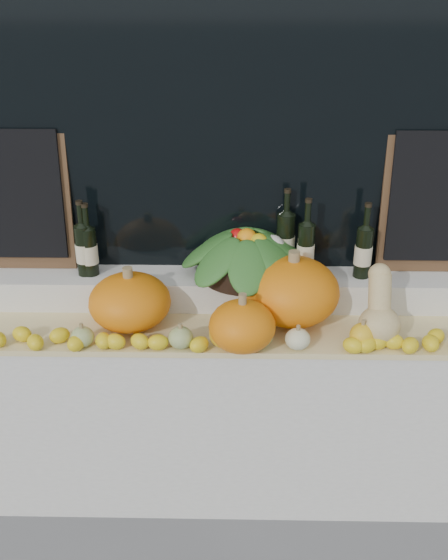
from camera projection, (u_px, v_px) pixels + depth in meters
The scene contains 17 objects.
display_sill at pixel (224, 404), 2.89m from camera, with size 2.30×0.55×0.88m, color silver.
rear_tier at pixel (225, 290), 2.80m from camera, with size 2.30×0.25×0.16m, color silver.
straw_bedding at pixel (224, 335), 2.58m from camera, with size 2.10×0.32×0.03m, color tan.
pumpkin_left at pixel (130, 302), 2.57m from camera, with size 0.34×0.34×0.23m, color orange.
pumpkin_right at pixel (292, 291), 2.60m from camera, with size 0.39×0.39×0.28m, color orange.
pumpkin_center at pixel (242, 326), 2.42m from camera, with size 0.26×0.26×0.20m, color orange.
butternut_squash at pixel (379, 312), 2.48m from camera, with size 0.17×0.22×0.30m.
decorative_gourds at pixel (241, 336), 2.45m from camera, with size 1.20×0.13×0.14m.
lemon_heap at pixel (223, 339), 2.46m from camera, with size 2.20×0.16×0.06m, color yellow, non-canonical shape.
produce_bowl at pixel (247, 253), 2.70m from camera, with size 0.61×0.61×0.23m.
wine_bottle_far_left at pixel (84, 249), 2.71m from camera, with size 0.08×0.08×0.34m.
wine_bottle_near_left at pixel (89, 251), 2.71m from camera, with size 0.08×0.08×0.33m.
wine_bottle_tall at pixel (285, 242), 2.74m from camera, with size 0.08×0.08×0.38m.
wine_bottle_near_right at pixel (306, 250), 2.68m from camera, with size 0.08×0.08×0.36m.
wine_bottle_far_right at pixel (363, 252), 2.69m from camera, with size 0.08×0.08×0.34m.
chalkboard_left at pixel (12, 198), 2.69m from camera, with size 0.50×0.08×0.62m.
chalkboard_right at pixel (441, 201), 2.66m from camera, with size 0.50×0.08×0.62m.
Camera 1 is at (0.04, -0.81, 2.24)m, focal length 40.00 mm.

